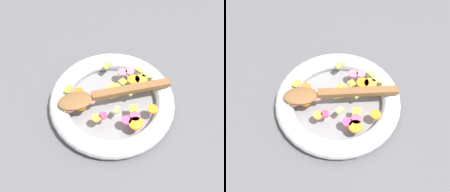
% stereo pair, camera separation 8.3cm
% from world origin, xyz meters
% --- Properties ---
extents(ground_plane, '(4.00, 4.00, 0.00)m').
position_xyz_m(ground_plane, '(0.00, 0.00, 0.00)').
color(ground_plane, '#4C4C51').
extents(skillet, '(0.34, 0.34, 0.05)m').
position_xyz_m(skillet, '(0.00, 0.00, 0.02)').
color(skillet, slate).
rests_on(skillet, ground_plane).
extents(chopped_vegetables, '(0.24, 0.26, 0.01)m').
position_xyz_m(chopped_vegetables, '(-0.00, -0.00, 0.05)').
color(chopped_vegetables, orange).
rests_on(chopped_vegetables, skillet).
extents(wooden_spoon, '(0.06, 0.30, 0.01)m').
position_xyz_m(wooden_spoon, '(0.00, 0.03, 0.06)').
color(wooden_spoon, brown).
rests_on(wooden_spoon, chopped_vegetables).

